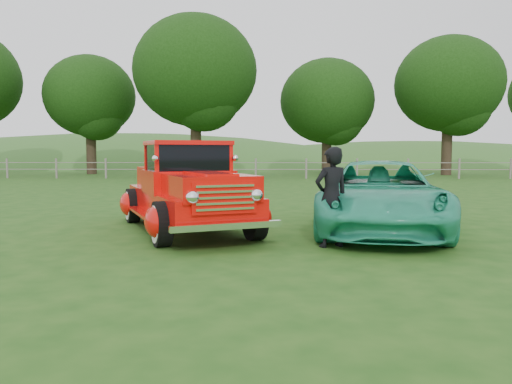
{
  "coord_description": "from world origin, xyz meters",
  "views": [
    {
      "loc": [
        0.74,
        -7.66,
        1.56
      ],
      "look_at": [
        0.53,
        1.2,
        0.85
      ],
      "focal_mm": 35.0,
      "sensor_mm": 36.0,
      "label": 1
    }
  ],
  "objects_px": {
    "tree_mid_east": "(449,84)",
    "man": "(331,197)",
    "tree_near_west": "(195,71)",
    "tree_near_east": "(327,101)",
    "tree_mid_west": "(90,96)",
    "teal_sedan": "(380,196)",
    "red_pickup": "(187,191)"
  },
  "relations": [
    {
      "from": "tree_near_east",
      "to": "red_pickup",
      "type": "xyz_separation_m",
      "value": [
        -5.87,
        -26.83,
        -4.45
      ]
    },
    {
      "from": "tree_mid_west",
      "to": "tree_near_west",
      "type": "relative_size",
      "value": 0.81
    },
    {
      "from": "tree_mid_west",
      "to": "teal_sedan",
      "type": "relative_size",
      "value": 1.68
    },
    {
      "from": "tree_near_east",
      "to": "teal_sedan",
      "type": "relative_size",
      "value": 1.66
    },
    {
      "from": "tree_mid_west",
      "to": "red_pickup",
      "type": "xyz_separation_m",
      "value": [
        11.13,
        -25.83,
        -4.75
      ]
    },
    {
      "from": "red_pickup",
      "to": "teal_sedan",
      "type": "height_order",
      "value": "red_pickup"
    },
    {
      "from": "tree_mid_west",
      "to": "red_pickup",
      "type": "bearing_deg",
      "value": -66.69
    },
    {
      "from": "tree_mid_west",
      "to": "tree_near_east",
      "type": "bearing_deg",
      "value": 3.37
    },
    {
      "from": "tree_near_west",
      "to": "red_pickup",
      "type": "height_order",
      "value": "tree_near_west"
    },
    {
      "from": "tree_near_east",
      "to": "man",
      "type": "relative_size",
      "value": 5.05
    },
    {
      "from": "teal_sedan",
      "to": "tree_mid_west",
      "type": "bearing_deg",
      "value": 129.52
    },
    {
      "from": "tree_mid_east",
      "to": "tree_near_east",
      "type": "bearing_deg",
      "value": 165.96
    },
    {
      "from": "tree_near_west",
      "to": "tree_mid_east",
      "type": "distance_m",
      "value": 17.13
    },
    {
      "from": "teal_sedan",
      "to": "man",
      "type": "relative_size",
      "value": 3.04
    },
    {
      "from": "tree_mid_east",
      "to": "man",
      "type": "relative_size",
      "value": 5.72
    },
    {
      "from": "tree_near_west",
      "to": "man",
      "type": "bearing_deg",
      "value": -76.72
    },
    {
      "from": "tree_mid_west",
      "to": "teal_sedan",
      "type": "bearing_deg",
      "value": -60.0
    },
    {
      "from": "tree_mid_east",
      "to": "teal_sedan",
      "type": "distance_m",
      "value": 27.38
    },
    {
      "from": "tree_near_east",
      "to": "man",
      "type": "xyz_separation_m",
      "value": [
        -3.22,
        -28.49,
        -4.42
      ]
    },
    {
      "from": "tree_mid_west",
      "to": "tree_near_east",
      "type": "xyz_separation_m",
      "value": [
        17.0,
        1.0,
        -0.3
      ]
    },
    {
      "from": "tree_mid_west",
      "to": "teal_sedan",
      "type": "xyz_separation_m",
      "value": [
        14.93,
        -25.86,
        -4.85
      ]
    },
    {
      "from": "tree_near_west",
      "to": "tree_mid_east",
      "type": "height_order",
      "value": "tree_near_west"
    },
    {
      "from": "tree_mid_east",
      "to": "red_pickup",
      "type": "distance_m",
      "value": 28.95
    },
    {
      "from": "tree_near_west",
      "to": "tree_near_east",
      "type": "xyz_separation_m",
      "value": [
        9.0,
        4.0,
        -1.55
      ]
    },
    {
      "from": "tree_mid_east",
      "to": "tree_near_west",
      "type": "bearing_deg",
      "value": -173.29
    },
    {
      "from": "tree_near_west",
      "to": "tree_near_east",
      "type": "bearing_deg",
      "value": 23.96
    },
    {
      "from": "teal_sedan",
      "to": "man",
      "type": "xyz_separation_m",
      "value": [
        -1.15,
        -1.63,
        0.13
      ]
    },
    {
      "from": "tree_near_east",
      "to": "tree_mid_east",
      "type": "xyz_separation_m",
      "value": [
        8.0,
        -2.0,
        0.93
      ]
    },
    {
      "from": "tree_near_east",
      "to": "tree_mid_east",
      "type": "relative_size",
      "value": 0.88
    },
    {
      "from": "tree_near_west",
      "to": "teal_sedan",
      "type": "height_order",
      "value": "tree_near_west"
    },
    {
      "from": "tree_near_east",
      "to": "tree_mid_east",
      "type": "height_order",
      "value": "tree_mid_east"
    },
    {
      "from": "tree_mid_west",
      "to": "teal_sedan",
      "type": "height_order",
      "value": "tree_mid_west"
    }
  ]
}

